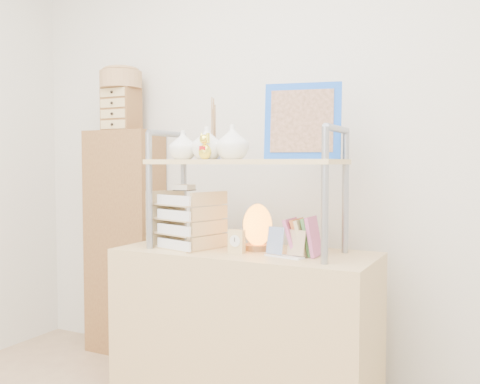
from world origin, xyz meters
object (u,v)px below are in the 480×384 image
object	(u,v)px
desk	(245,330)
letter_tray	(185,223)
cabinet	(125,242)
salt_lamp	(258,227)

from	to	relation	value
desk	letter_tray	size ratio (longest dim) A/B	3.96
cabinet	letter_tray	size ratio (longest dim) A/B	4.45
cabinet	letter_tray	distance (m)	0.85
cabinet	salt_lamp	distance (m)	1.11
cabinet	salt_lamp	size ratio (longest dim) A/B	6.27
desk	salt_lamp	distance (m)	0.49
letter_tray	salt_lamp	world-z (taller)	letter_tray
letter_tray	salt_lamp	distance (m)	0.35
desk	cabinet	world-z (taller)	cabinet
cabinet	letter_tray	world-z (taller)	cabinet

